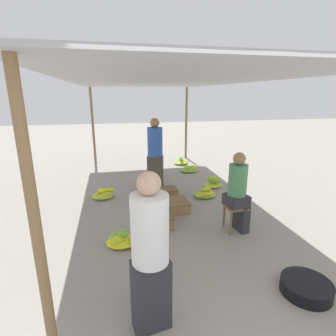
{
  "coord_description": "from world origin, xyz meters",
  "views": [
    {
      "loc": [
        -1.05,
        -1.49,
        2.24
      ],
      "look_at": [
        0.0,
        3.27,
        0.87
      ],
      "focal_mm": 28.0,
      "sensor_mm": 36.0,
      "label": 1
    }
  ],
  "objects_px": {
    "basin_black": "(306,287)",
    "stool": "(235,210)",
    "banana_pile_right_0": "(181,162)",
    "crate_mid": "(161,221)",
    "banana_pile_right_2": "(213,182)",
    "crate_far": "(168,192)",
    "vendor_foreground": "(150,253)",
    "banana_pile_left_1": "(103,195)",
    "banana_pile_left_0": "(121,240)",
    "banana_pile_right_3": "(205,194)",
    "crate_near": "(175,206)",
    "vendor_seated": "(238,191)",
    "banana_pile_right_1": "(189,169)",
    "shopper_walking_mid": "(155,152)"
  },
  "relations": [
    {
      "from": "basin_black",
      "to": "stool",
      "type": "bearing_deg",
      "value": 95.42
    },
    {
      "from": "banana_pile_right_0",
      "to": "crate_mid",
      "type": "relative_size",
      "value": 1.3
    },
    {
      "from": "banana_pile_right_2",
      "to": "crate_far",
      "type": "xyz_separation_m",
      "value": [
        -1.23,
        -0.31,
        -0.03
      ]
    },
    {
      "from": "vendor_foreground",
      "to": "banana_pile_left_1",
      "type": "height_order",
      "value": "vendor_foreground"
    },
    {
      "from": "stool",
      "to": "banana_pile_left_0",
      "type": "bearing_deg",
      "value": -178.83
    },
    {
      "from": "stool",
      "to": "banana_pile_left_1",
      "type": "xyz_separation_m",
      "value": [
        -2.22,
        1.96,
        -0.29
      ]
    },
    {
      "from": "banana_pile_right_3",
      "to": "stool",
      "type": "bearing_deg",
      "value": -90.88
    },
    {
      "from": "vendor_foreground",
      "to": "crate_far",
      "type": "xyz_separation_m",
      "value": [
        0.92,
        3.4,
        -0.75
      ]
    },
    {
      "from": "vendor_foreground",
      "to": "basin_black",
      "type": "relative_size",
      "value": 2.82
    },
    {
      "from": "crate_near",
      "to": "banana_pile_right_3",
      "type": "bearing_deg",
      "value": 32.5
    },
    {
      "from": "vendor_seated",
      "to": "banana_pile_right_1",
      "type": "xyz_separation_m",
      "value": [
        0.24,
        3.53,
        -0.63
      ]
    },
    {
      "from": "vendor_foreground",
      "to": "stool",
      "type": "bearing_deg",
      "value": 43.7
    },
    {
      "from": "crate_near",
      "to": "banana_pile_right_0",
      "type": "bearing_deg",
      "value": 72.49
    },
    {
      "from": "banana_pile_left_1",
      "to": "crate_mid",
      "type": "xyz_separation_m",
      "value": [
        1.03,
        -1.57,
        0.04
      ]
    },
    {
      "from": "crate_far",
      "to": "crate_near",
      "type": "bearing_deg",
      "value": -93.13
    },
    {
      "from": "crate_near",
      "to": "crate_far",
      "type": "relative_size",
      "value": 1.32
    },
    {
      "from": "vendor_foreground",
      "to": "banana_pile_right_0",
      "type": "bearing_deg",
      "value": 72.01
    },
    {
      "from": "banana_pile_left_1",
      "to": "shopper_walking_mid",
      "type": "xyz_separation_m",
      "value": [
        1.29,
        0.48,
        0.81
      ]
    },
    {
      "from": "banana_pile_right_1",
      "to": "crate_far",
      "type": "relative_size",
      "value": 1.26
    },
    {
      "from": "banana_pile_left_0",
      "to": "banana_pile_right_1",
      "type": "bearing_deg",
      "value": 58.67
    },
    {
      "from": "banana_pile_left_0",
      "to": "crate_mid",
      "type": "xyz_separation_m",
      "value": [
        0.71,
        0.42,
        0.04
      ]
    },
    {
      "from": "banana_pile_right_0",
      "to": "banana_pile_right_1",
      "type": "relative_size",
      "value": 1.03
    },
    {
      "from": "vendor_seated",
      "to": "banana_pile_left_0",
      "type": "distance_m",
      "value": 2.03
    },
    {
      "from": "banana_pile_right_2",
      "to": "crate_far",
      "type": "bearing_deg",
      "value": -165.81
    },
    {
      "from": "vendor_seated",
      "to": "shopper_walking_mid",
      "type": "height_order",
      "value": "shopper_walking_mid"
    },
    {
      "from": "vendor_foreground",
      "to": "crate_near",
      "type": "distance_m",
      "value": 2.83
    },
    {
      "from": "basin_black",
      "to": "shopper_walking_mid",
      "type": "height_order",
      "value": "shopper_walking_mid"
    },
    {
      "from": "basin_black",
      "to": "crate_near",
      "type": "height_order",
      "value": "crate_near"
    },
    {
      "from": "vendor_seated",
      "to": "banana_pile_left_0",
      "type": "bearing_deg",
      "value": -178.96
    },
    {
      "from": "banana_pile_left_1",
      "to": "vendor_foreground",
      "type": "bearing_deg",
      "value": -81.33
    },
    {
      "from": "banana_pile_left_0",
      "to": "crate_far",
      "type": "height_order",
      "value": "banana_pile_left_0"
    },
    {
      "from": "banana_pile_left_1",
      "to": "banana_pile_right_0",
      "type": "distance_m",
      "value": 3.54
    },
    {
      "from": "vendor_foreground",
      "to": "banana_pile_right_0",
      "type": "relative_size",
      "value": 3.09
    },
    {
      "from": "crate_mid",
      "to": "shopper_walking_mid",
      "type": "height_order",
      "value": "shopper_walking_mid"
    },
    {
      "from": "banana_pile_left_0",
      "to": "crate_mid",
      "type": "height_order",
      "value": "banana_pile_left_0"
    },
    {
      "from": "crate_near",
      "to": "basin_black",
      "type": "bearing_deg",
      "value": -69.31
    },
    {
      "from": "vendor_foreground",
      "to": "banana_pile_left_1",
      "type": "relative_size",
      "value": 2.96
    },
    {
      "from": "banana_pile_right_2",
      "to": "crate_far",
      "type": "relative_size",
      "value": 1.09
    },
    {
      "from": "basin_black",
      "to": "crate_far",
      "type": "relative_size",
      "value": 1.42
    },
    {
      "from": "basin_black",
      "to": "crate_near",
      "type": "relative_size",
      "value": 1.07
    },
    {
      "from": "banana_pile_right_1",
      "to": "banana_pile_right_3",
      "type": "xyz_separation_m",
      "value": [
        -0.24,
        -2.01,
        0.0
      ]
    },
    {
      "from": "banana_pile_right_3",
      "to": "banana_pile_left_0",
      "type": "bearing_deg",
      "value": -141.23
    },
    {
      "from": "vendor_foreground",
      "to": "banana_pile_right_0",
      "type": "distance_m",
      "value": 6.42
    },
    {
      "from": "vendor_seated",
      "to": "basin_black",
      "type": "bearing_deg",
      "value": -85.33
    },
    {
      "from": "basin_black",
      "to": "crate_mid",
      "type": "height_order",
      "value": "crate_mid"
    },
    {
      "from": "banana_pile_right_1",
      "to": "banana_pile_right_2",
      "type": "height_order",
      "value": "banana_pile_right_2"
    },
    {
      "from": "banana_pile_left_1",
      "to": "crate_mid",
      "type": "relative_size",
      "value": 1.36
    },
    {
      "from": "banana_pile_left_1",
      "to": "crate_far",
      "type": "bearing_deg",
      "value": -6.55
    },
    {
      "from": "banana_pile_right_1",
      "to": "crate_mid",
      "type": "bearing_deg",
      "value": -114.92
    },
    {
      "from": "banana_pile_right_0",
      "to": "crate_mid",
      "type": "height_order",
      "value": "banana_pile_right_0"
    }
  ]
}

